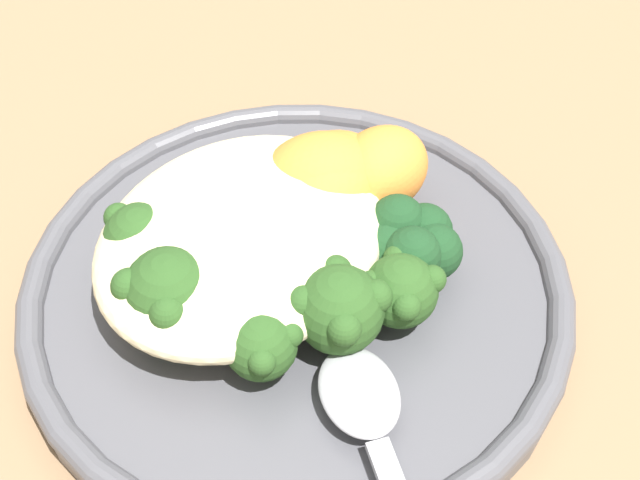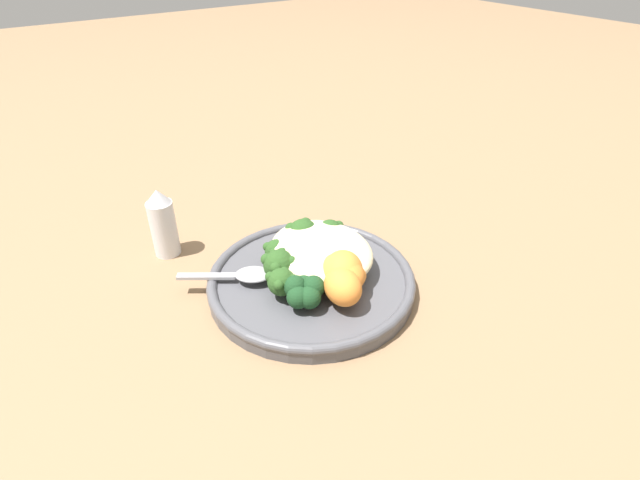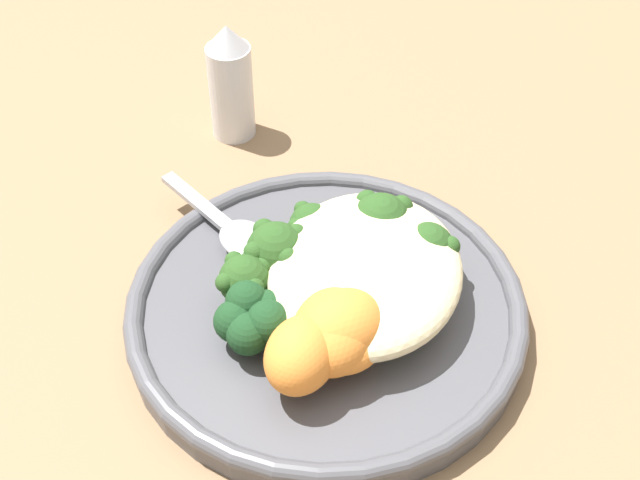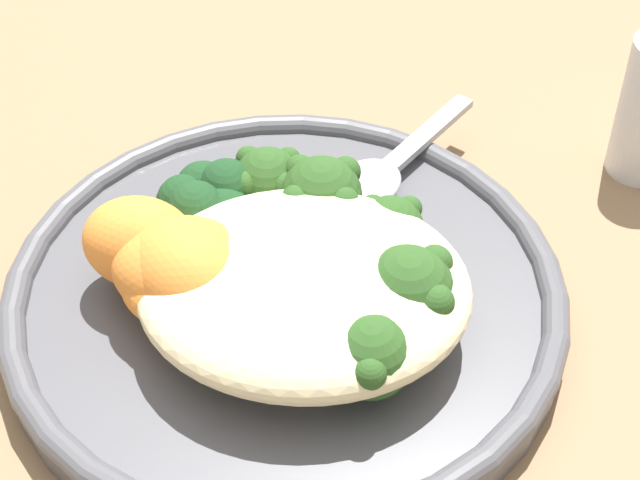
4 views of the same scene
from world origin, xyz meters
name	(u,v)px [view 1 (image 1 of 4)]	position (x,y,z in m)	size (l,w,h in m)	color
ground_plane	(325,281)	(0.00, 0.00, 0.00)	(4.00, 4.00, 0.00)	#846647
plate	(289,287)	(-0.02, 0.00, 0.01)	(0.24, 0.24, 0.02)	#4C4C51
quinoa_mound	(242,239)	(-0.03, 0.02, 0.04)	(0.13, 0.11, 0.04)	beige
broccoli_stalk_0	(167,236)	(-0.05, 0.05, 0.04)	(0.08, 0.05, 0.03)	#9EBC66
broccoli_stalk_1	(185,280)	(-0.06, 0.02, 0.04)	(0.10, 0.04, 0.04)	#9EBC66
broccoli_stalk_2	(260,302)	(-0.05, 0.00, 0.03)	(0.09, 0.09, 0.03)	#9EBC66
broccoli_stalk_3	(316,280)	(-0.03, -0.02, 0.04)	(0.06, 0.11, 0.04)	#9EBC66
broccoli_stalk_4	(351,263)	(-0.01, -0.02, 0.03)	(0.03, 0.12, 0.03)	#9EBC66
sweet_potato_chunk_0	(329,182)	(0.02, 0.01, 0.04)	(0.06, 0.05, 0.04)	orange
sweet_potato_chunk_1	(322,178)	(0.02, 0.02, 0.04)	(0.06, 0.04, 0.04)	orange
sweet_potato_chunk_2	(374,167)	(0.04, 0.00, 0.04)	(0.05, 0.04, 0.04)	orange
sweet_potato_chunk_3	(313,194)	(0.01, 0.02, 0.04)	(0.07, 0.05, 0.03)	orange
kale_tuft	(411,242)	(0.02, -0.03, 0.04)	(0.04, 0.04, 0.03)	#193D1E
spoon	(367,412)	(-0.06, -0.07, 0.03)	(0.08, 0.10, 0.01)	#A3A3A8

